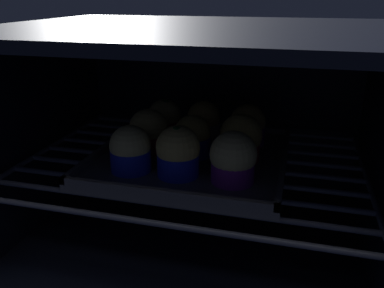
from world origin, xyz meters
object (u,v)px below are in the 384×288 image
at_px(muffin_row0_col0, 130,151).
at_px(muffin_row2_col2, 248,126).
at_px(muffin_row2_col0, 164,120).
at_px(baking_tray, 192,158).
at_px(muffin_row1_col1, 191,138).
at_px(muffin_row2_col1, 205,122).
at_px(muffin_row0_col2, 233,159).
at_px(muffin_row1_col2, 241,139).
at_px(muffin_row1_col0, 149,132).
at_px(muffin_row0_col1, 178,153).

relative_size(muffin_row0_col0, muffin_row2_col2, 0.98).
bearing_deg(muffin_row2_col0, baking_tray, -46.01).
bearing_deg(muffin_row1_col1, muffin_row0_col0, -131.14).
xyz_separation_m(muffin_row2_col0, muffin_row2_col1, (0.07, 0.00, -0.00)).
bearing_deg(muffin_row2_col1, muffin_row2_col0, -176.23).
height_order(muffin_row0_col0, muffin_row1_col1, muffin_row0_col0).
relative_size(muffin_row0_col0, muffin_row2_col1, 0.99).
height_order(muffin_row0_col2, muffin_row1_col1, muffin_row0_col2).
xyz_separation_m(muffin_row2_col0, muffin_row2_col2, (0.15, 0.00, 0.00)).
relative_size(muffin_row2_col0, muffin_row2_col1, 1.00).
bearing_deg(muffin_row2_col0, muffin_row1_col2, -25.52).
height_order(muffin_row1_col0, muffin_row1_col1, muffin_row1_col0).
relative_size(muffin_row0_col0, muffin_row0_col1, 0.92).
height_order(muffin_row2_col1, muffin_row2_col2, same).
bearing_deg(baking_tray, muffin_row0_col1, -89.54).
distance_m(muffin_row1_col0, muffin_row2_col2, 0.17).
xyz_separation_m(baking_tray, muffin_row1_col0, (-0.07, 0.00, 0.04)).
height_order(muffin_row0_col0, muffin_row1_col2, muffin_row1_col2).
relative_size(muffin_row1_col1, muffin_row2_col1, 0.96).
distance_m(muffin_row1_col2, muffin_row2_col0, 0.17).
relative_size(muffin_row1_col1, muffin_row2_col2, 0.95).
distance_m(muffin_row2_col0, muffin_row2_col2, 0.15).
distance_m(muffin_row0_col1, muffin_row2_col2, 0.17).
bearing_deg(muffin_row0_col2, muffin_row0_col1, 179.70).
relative_size(muffin_row0_col2, muffin_row1_col0, 1.01).
distance_m(muffin_row1_col1, muffin_row2_col2, 0.11).
relative_size(muffin_row0_col1, muffin_row1_col2, 1.00).
xyz_separation_m(muffin_row1_col0, muffin_row1_col1, (0.07, 0.00, -0.00)).
relative_size(baking_tray, muffin_row2_col2, 4.25).
bearing_deg(muffin_row1_col1, muffin_row0_col1, -87.73).
bearing_deg(muffin_row0_col2, muffin_row2_col1, 116.31).
bearing_deg(baking_tray, muffin_row0_col2, -44.22).
relative_size(muffin_row0_col2, muffin_row2_col2, 1.04).
height_order(muffin_row1_col0, muffin_row2_col0, muffin_row1_col0).
xyz_separation_m(muffin_row1_col0, muffin_row2_col2, (0.15, 0.08, -0.00)).
bearing_deg(muffin_row2_col0, muffin_row0_col1, -64.41).
xyz_separation_m(baking_tray, muffin_row0_col2, (0.08, -0.08, 0.04)).
bearing_deg(muffin_row1_col2, muffin_row1_col0, -178.90).
bearing_deg(muffin_row0_col0, muffin_row0_col2, 0.40).
relative_size(muffin_row0_col0, muffin_row1_col1, 1.03).
xyz_separation_m(muffin_row0_col1, muffin_row0_col2, (0.08, -0.00, -0.00)).
height_order(muffin_row0_col2, muffin_row1_col2, muffin_row1_col2).
distance_m(muffin_row0_col1, muffin_row1_col1, 0.08).
height_order(baking_tray, muffin_row1_col1, muffin_row1_col1).
distance_m(muffin_row0_col1, muffin_row1_col2, 0.11).
xyz_separation_m(muffin_row1_col0, muffin_row1_col2, (0.15, 0.00, 0.00)).
distance_m(muffin_row0_col0, muffin_row2_col1, 0.17).
bearing_deg(baking_tray, muffin_row1_col1, 143.89).
distance_m(muffin_row0_col0, muffin_row1_col0, 0.08).
xyz_separation_m(muffin_row0_col0, muffin_row0_col1, (0.07, 0.00, 0.00)).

